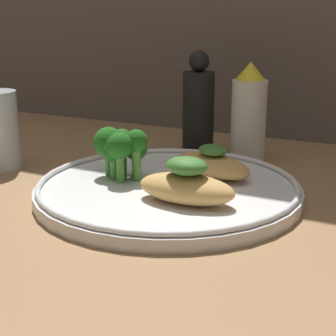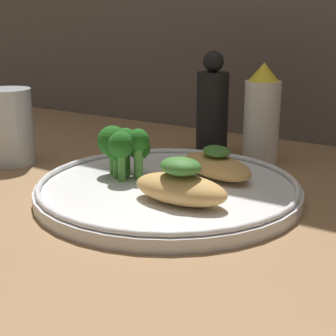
# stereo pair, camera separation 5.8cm
# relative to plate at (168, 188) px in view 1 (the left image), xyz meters

# --- Properties ---
(ground_plane) EXTENTS (1.80, 1.80, 0.01)m
(ground_plane) POSITION_rel_plate_xyz_m (0.00, 0.00, -0.01)
(ground_plane) COLOR #936D47
(plate) EXTENTS (0.30, 0.30, 0.02)m
(plate) POSITION_rel_plate_xyz_m (0.00, 0.00, 0.00)
(plate) COLOR white
(plate) RESTS_ON ground_plane
(grilled_meat_front) EXTENTS (0.10, 0.05, 0.05)m
(grilled_meat_front) POSITION_rel_plate_xyz_m (0.04, -0.04, 0.02)
(grilled_meat_front) COLOR tan
(grilled_meat_front) RESTS_ON plate
(grilled_meat_middle) EXTENTS (0.12, 0.10, 0.04)m
(grilled_meat_middle) POSITION_rel_plate_xyz_m (0.03, 0.06, 0.02)
(grilled_meat_middle) COLOR tan
(grilled_meat_middle) RESTS_ON plate
(broccoli_bunch) EXTENTS (0.07, 0.06, 0.06)m
(broccoli_bunch) POSITION_rel_plate_xyz_m (-0.06, -0.00, 0.04)
(broccoli_bunch) COLOR #4C8E38
(broccoli_bunch) RESTS_ON plate
(sauce_bottle) EXTENTS (0.05, 0.05, 0.14)m
(sauce_bottle) POSITION_rel_plate_xyz_m (0.03, 0.19, 0.06)
(sauce_bottle) COLOR white
(sauce_bottle) RESTS_ON ground_plane
(pepper_grinder) EXTENTS (0.05, 0.05, 0.15)m
(pepper_grinder) POSITION_rel_plate_xyz_m (-0.05, 0.19, 0.06)
(pepper_grinder) COLOR black
(pepper_grinder) RESTS_ON ground_plane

